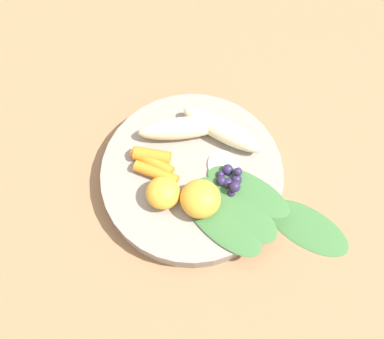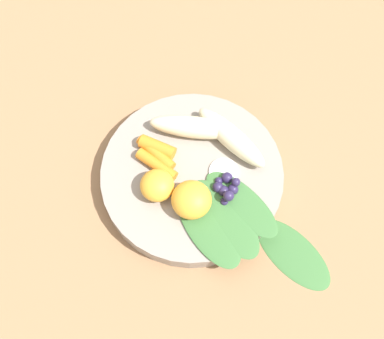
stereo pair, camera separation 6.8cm
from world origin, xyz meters
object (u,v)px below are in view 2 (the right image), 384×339
at_px(banana_peeled_right, 231,137).
at_px(kale_leaf_stray, 293,254).
at_px(orange_segment_near, 191,200).
at_px(banana_peeled_left, 193,127).
at_px(bowl, 192,177).

height_order(banana_peeled_right, kale_leaf_stray, banana_peeled_right).
xyz_separation_m(orange_segment_near, kale_leaf_stray, (0.14, 0.03, -0.04)).
xyz_separation_m(banana_peeled_left, banana_peeled_right, (0.05, 0.02, 0.00)).
bearing_deg(banana_peeled_right, bowl, 86.13).
distance_m(banana_peeled_right, orange_segment_near, 0.10).
relative_size(bowl, orange_segment_near, 4.73).
xyz_separation_m(banana_peeled_right, kale_leaf_stray, (0.15, -0.07, -0.04)).
distance_m(banana_peeled_right, kale_leaf_stray, 0.17).
relative_size(bowl, banana_peeled_left, 2.05).
height_order(bowl, orange_segment_near, orange_segment_near).
height_order(bowl, kale_leaf_stray, bowl).
height_order(orange_segment_near, kale_leaf_stray, orange_segment_near).
distance_m(bowl, banana_peeled_right, 0.07).
distance_m(bowl, kale_leaf_stray, 0.16).
bearing_deg(banana_peeled_left, banana_peeled_right, 170.77).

